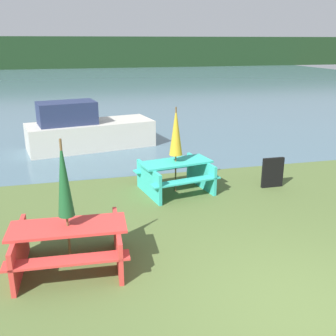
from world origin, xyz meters
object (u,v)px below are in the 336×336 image
Objects in this scene: boat at (86,131)px; signboard at (273,173)px; umbrella_darkgreen at (64,179)px; picnic_table_red at (69,242)px; picnic_table_teal at (176,173)px; umbrella_gold at (176,132)px.

signboard is (4.27, -4.90, -0.23)m from boat.
signboard is (4.89, 2.53, -1.12)m from umbrella_darkgreen.
picnic_table_red is 7.45m from boat.
boat is (0.62, 7.42, -0.89)m from umbrella_darkgreen.
picnic_table_red is at bearing -131.38° from picnic_table_teal.
umbrella_gold is at bearing 97.13° from picnic_table_teal.
umbrella_darkgreen reaches higher than picnic_table_red.
picnic_table_teal is 0.93× the size of umbrella_gold.
boat reaches higher than picnic_table_red.
umbrella_gold is 0.47× the size of boat.
picnic_table_teal is 0.90× the size of umbrella_darkgreen.
picnic_table_teal is 1.01m from umbrella_gold.
umbrella_gold is at bearing 172.76° from signboard.
umbrella_gold is at bearing -78.80° from boat.
boat is (-1.87, 4.59, -0.86)m from umbrella_gold.
umbrella_gold is at bearing 48.62° from umbrella_darkgreen.
boat is at bearing 85.20° from picnic_table_red.
picnic_table_red is 5.50m from signboard.
umbrella_darkgreen is 3.78m from umbrella_gold.
picnic_table_red is 2.49× the size of signboard.
picnic_table_teal is 2.41m from signboard.
umbrella_darkgreen is at bearing -105.79° from boat.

